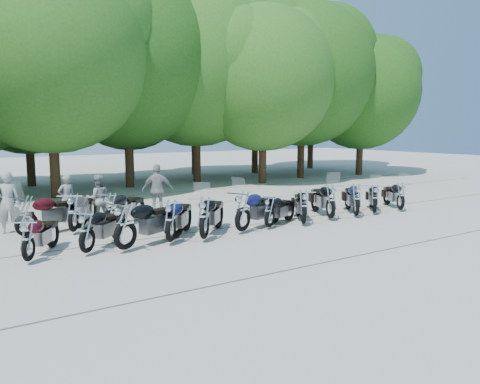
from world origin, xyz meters
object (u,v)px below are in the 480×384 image
motorcycle_14 (111,209)px  rider_1 (98,199)px  motorcycle_0 (28,239)px  motorcycle_5 (243,210)px  motorcycle_1 (87,230)px  motorcycle_7 (304,206)px  motorcycle_12 (26,215)px  motorcycle_3 (170,219)px  motorcycle_8 (331,200)px  motorcycle_9 (357,199)px  motorcycle_6 (270,211)px  rider_0 (8,202)px  motorcycle_4 (204,216)px  rider_2 (158,190)px  motorcycle_10 (375,198)px  motorcycle_13 (73,211)px  motorcycle_11 (401,195)px  motorcycle_2 (125,224)px

motorcycle_14 → rider_1: bearing=-39.7°
motorcycle_0 → motorcycle_5: 5.83m
motorcycle_1 → motorcycle_14: size_ratio=0.97×
motorcycle_1 → motorcycle_7: bearing=-135.2°
motorcycle_0 → motorcycle_12: (0.37, 2.69, 0.11)m
motorcycle_3 → rider_1: 4.06m
motorcycle_0 → motorcycle_8: (9.43, -0.02, 0.11)m
motorcycle_0 → motorcycle_9: (10.53, -0.14, 0.09)m
motorcycle_3 → motorcycle_6: 3.37m
motorcycle_1 → rider_0: rider_0 is taller
motorcycle_4 → motorcycle_9: (6.11, 0.17, -0.03)m
rider_1 → rider_2: size_ratio=0.86×
motorcycle_0 → motorcycle_10: size_ratio=0.95×
motorcycle_5 → motorcycle_13: 4.98m
motorcycle_14 → rider_1: (-0.00, 1.30, 0.15)m
motorcycle_6 → motorcycle_11: motorcycle_11 is taller
motorcycle_5 → rider_2: 4.15m
motorcycle_4 → motorcycle_12: 5.05m
motorcycle_11 → rider_1: size_ratio=1.35×
motorcycle_6 → rider_0: rider_0 is taller
motorcycle_11 → motorcycle_12: 12.82m
motorcycle_14 → motorcycle_5: bearing=-170.3°
motorcycle_9 → motorcycle_12: motorcycle_12 is taller
motorcycle_7 → rider_2: rider_2 is taller
motorcycle_4 → motorcycle_8: (5.01, 0.29, -0.01)m
motorcycle_7 → motorcycle_9: motorcycle_9 is taller
motorcycle_12 → motorcycle_14: motorcycle_12 is taller
rider_0 → rider_1: size_ratio=1.16×
motorcycle_6 → motorcycle_7: 1.24m
motorcycle_11 → motorcycle_14: bearing=17.2°
motorcycle_3 → motorcycle_12: size_ratio=0.98×
motorcycle_12 → motorcycle_13: bearing=-119.2°
motorcycle_6 → motorcycle_9: (3.67, -0.12, 0.09)m
motorcycle_3 → rider_1: rider_1 is taller
motorcycle_0 → motorcycle_3: (3.50, -0.13, 0.10)m
motorcycle_10 → motorcycle_11: (1.33, -0.09, -0.01)m
motorcycle_8 → rider_2: (-4.56, 3.96, 0.23)m
motorcycle_8 → rider_2: size_ratio=1.33×
motorcycle_2 → motorcycle_13: (-0.58, 2.84, -0.04)m
motorcycle_12 → motorcycle_0: bearing=148.0°
motorcycle_3 → rider_2: (1.37, 4.07, 0.25)m
motorcycle_13 → rider_2: rider_2 is taller
motorcycle_7 → motorcycle_10: 3.45m
rider_0 → motorcycle_1: bearing=118.2°
motorcycle_4 → motorcycle_8: bearing=-134.1°
motorcycle_2 → rider_2: bearing=-56.1°
motorcycle_0 → motorcycle_8: 9.43m
motorcycle_3 → motorcycle_7: motorcycle_3 is taller
motorcycle_12 → motorcycle_8: bearing=-130.9°
motorcycle_7 → motorcycle_11: motorcycle_7 is taller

